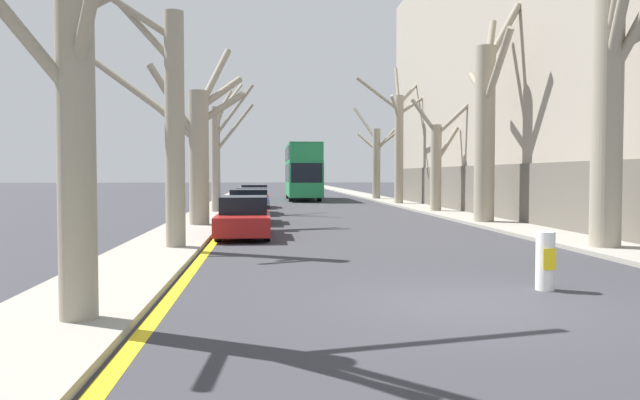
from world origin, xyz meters
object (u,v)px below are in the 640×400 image
(double_decker_bus, at_px, (303,169))
(traffic_bollard, at_px, (545,261))
(parked_car_0, at_px, (244,218))
(street_tree_left_1, at_px, (169,119))
(street_tree_left_0, at_px, (81,95))
(parked_car_2, at_px, (252,202))
(street_tree_left_2, at_px, (200,145))
(parked_car_3, at_px, (255,197))
(street_tree_right_1, at_px, (486,123))
(street_tree_right_2, at_px, (438,161))
(street_tree_right_3, at_px, (398,140))
(street_tree_left_3, at_px, (219,149))
(parked_car_1, at_px, (249,207))
(street_tree_right_0, at_px, (612,106))
(street_tree_right_4, at_px, (377,158))

(double_decker_bus, bearing_deg, traffic_bollard, -87.05)
(parked_car_0, bearing_deg, street_tree_left_1, -116.94)
(street_tree_left_1, bearing_deg, street_tree_left_0, -88.91)
(double_decker_bus, relative_size, parked_car_0, 2.33)
(parked_car_2, bearing_deg, double_decker_bus, 78.31)
(street_tree_left_2, distance_m, parked_car_2, 8.65)
(street_tree_left_1, distance_m, parked_car_3, 22.12)
(street_tree_right_1, xyz_separation_m, street_tree_right_2, (0.14, 7.70, -1.37))
(street_tree_right_3, distance_m, parked_car_3, 10.57)
(street_tree_left_3, height_order, street_tree_right_3, street_tree_right_3)
(street_tree_left_1, bearing_deg, street_tree_right_2, 53.24)
(street_tree_right_2, relative_size, parked_car_2, 1.50)
(parked_car_3, bearing_deg, street_tree_right_1, -54.86)
(street_tree_left_1, height_order, parked_car_1, street_tree_left_1)
(street_tree_right_3, xyz_separation_m, parked_car_2, (-9.59, -8.74, -3.70))
(street_tree_left_3, distance_m, street_tree_right_3, 14.04)
(street_tree_left_3, xyz_separation_m, parked_car_3, (1.74, 5.75, -2.74))
(street_tree_left_0, distance_m, parked_car_0, 12.51)
(parked_car_0, distance_m, parked_car_1, 5.91)
(parked_car_0, distance_m, parked_car_2, 11.97)
(double_decker_bus, xyz_separation_m, traffic_bollard, (2.04, -39.60, -2.00))
(street_tree_left_1, distance_m, street_tree_left_2, 7.57)
(street_tree_right_0, bearing_deg, street_tree_left_2, 143.58)
(street_tree_left_1, height_order, street_tree_left_2, street_tree_left_1)
(parked_car_3, bearing_deg, street_tree_right_2, -31.86)
(street_tree_right_0, height_order, street_tree_right_3, street_tree_right_3)
(parked_car_0, distance_m, parked_car_3, 18.21)
(street_tree_left_0, relative_size, parked_car_2, 1.54)
(street_tree_left_1, bearing_deg, street_tree_right_3, 64.83)
(street_tree_right_1, height_order, street_tree_right_2, street_tree_right_1)
(double_decker_bus, xyz_separation_m, parked_car_3, (-3.65, -11.39, -1.85))
(street_tree_left_3, xyz_separation_m, street_tree_right_1, (11.48, -8.09, 0.76))
(street_tree_right_0, bearing_deg, street_tree_left_0, -147.42)
(street_tree_left_0, relative_size, traffic_bollard, 6.52)
(parked_car_3, bearing_deg, street_tree_left_0, -93.19)
(parked_car_3, relative_size, traffic_bollard, 3.99)
(street_tree_left_3, bearing_deg, street_tree_right_0, -55.93)
(street_tree_left_1, bearing_deg, parked_car_0, 63.06)
(street_tree_right_1, height_order, parked_car_2, street_tree_right_1)
(street_tree_right_4, bearing_deg, traffic_bollard, -95.78)
(street_tree_right_4, bearing_deg, parked_car_0, -108.29)
(parked_car_1, distance_m, traffic_bollard, 16.89)
(traffic_bollard, bearing_deg, street_tree_left_0, -163.78)
(street_tree_left_3, distance_m, street_tree_right_2, 11.64)
(street_tree_left_2, bearing_deg, street_tree_right_0, -36.42)
(street_tree_left_2, xyz_separation_m, street_tree_right_3, (11.43, 16.79, 1.14))
(street_tree_left_0, distance_m, street_tree_right_2, 26.83)
(street_tree_right_4, relative_size, traffic_bollard, 7.27)
(street_tree_left_0, bearing_deg, street_tree_right_1, 55.30)
(parked_car_3, height_order, traffic_bollard, parked_car_3)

